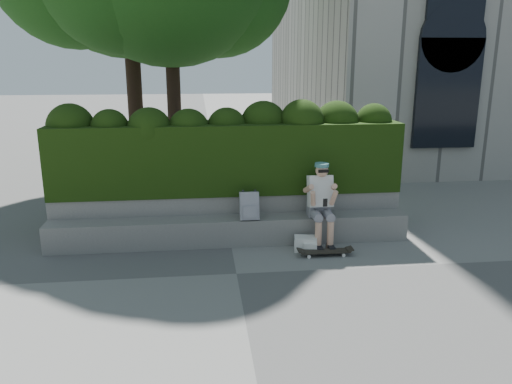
{
  "coord_description": "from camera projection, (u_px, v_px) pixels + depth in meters",
  "views": [
    {
      "loc": [
        -0.48,
        -6.66,
        2.99
      ],
      "look_at": [
        0.4,
        1.0,
        0.95
      ],
      "focal_mm": 35.0,
      "sensor_mm": 36.0,
      "label": 1
    }
  ],
  "objects": [
    {
      "name": "skateboard",
      "position": [
        325.0,
        252.0,
        7.87
      ],
      "size": [
        0.79,
        0.21,
        0.08
      ],
      "rotation": [
        0.0,
        0.0,
        -0.01
      ],
      "color": "black",
      "rests_on": "ground"
    },
    {
      "name": "backpack_ground",
      "position": [
        305.0,
        244.0,
        8.08
      ],
      "size": [
        0.39,
        0.31,
        0.23
      ],
      "primitive_type": "cube",
      "rotation": [
        0.0,
        0.0,
        -0.17
      ],
      "color": "white",
      "rests_on": "ground"
    },
    {
      "name": "hedge",
      "position": [
        227.0,
        157.0,
        8.74
      ],
      "size": [
        6.0,
        1.0,
        1.2
      ],
      "primitive_type": "cube",
      "color": "black",
      "rests_on": "planter_wall"
    },
    {
      "name": "ground",
      "position": [
        237.0,
        274.0,
        7.22
      ],
      "size": [
        80.0,
        80.0,
        0.0
      ],
      "primitive_type": "plane",
      "color": "slate",
      "rests_on": "ground"
    },
    {
      "name": "bench_ledge",
      "position": [
        231.0,
        231.0,
        8.36
      ],
      "size": [
        6.0,
        0.45,
        0.45
      ],
      "primitive_type": "cube",
      "color": "gray",
      "rests_on": "ground"
    },
    {
      "name": "backpack_plaid",
      "position": [
        249.0,
        206.0,
        8.18
      ],
      "size": [
        0.31,
        0.17,
        0.46
      ],
      "primitive_type": "cube",
      "rotation": [
        0.0,
        0.0,
        -0.0
      ],
      "color": "#B5B4B9",
      "rests_on": "bench_ledge"
    },
    {
      "name": "person",
      "position": [
        321.0,
        201.0,
        8.22
      ],
      "size": [
        0.4,
        0.76,
        1.38
      ],
      "color": "gray",
      "rests_on": "ground"
    },
    {
      "name": "planter_wall",
      "position": [
        229.0,
        214.0,
        8.78
      ],
      "size": [
        6.0,
        0.5,
        0.75
      ],
      "primitive_type": "cube",
      "color": "gray",
      "rests_on": "ground"
    }
  ]
}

